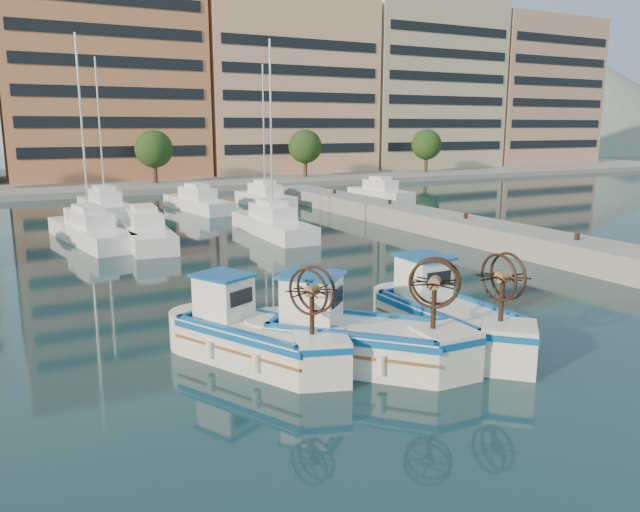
# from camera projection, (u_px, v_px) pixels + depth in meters

# --- Properties ---
(ground) EXTENTS (300.00, 300.00, 0.00)m
(ground) POSITION_uv_depth(u_px,v_px,m) (438.00, 345.00, 18.99)
(ground) COLOR #193A42
(ground) RESTS_ON ground
(quay) EXTENTS (3.00, 60.00, 1.20)m
(quay) POSITION_uv_depth(u_px,v_px,m) (544.00, 245.00, 31.72)
(quay) COLOR gray
(quay) RESTS_ON ground
(waterfront) EXTENTS (180.00, 40.00, 25.60)m
(waterfront) POSITION_uv_depth(u_px,v_px,m) (172.00, 89.00, 77.32)
(waterfront) COLOR gray
(waterfront) RESTS_ON ground
(hill_east) EXTENTS (160.00, 160.00, 50.00)m
(hill_east) POSITION_uv_depth(u_px,v_px,m) (587.00, 150.00, 178.07)
(hill_east) COLOR slate
(hill_east) RESTS_ON ground
(yacht_marina) EXTENTS (41.23, 23.58, 11.50)m
(yacht_marina) POSITION_uv_depth(u_px,v_px,m) (134.00, 219.00, 41.17)
(yacht_marina) COLOR white
(yacht_marina) RESTS_ON ground
(fishing_boat_a) EXTENTS (3.79, 5.02, 3.03)m
(fishing_boat_a) POSITION_uv_depth(u_px,v_px,m) (253.00, 333.00, 17.49)
(fishing_boat_a) COLOR silver
(fishing_boat_a) RESTS_ON ground
(fishing_boat_b) EXTENTS (4.89, 5.00, 3.21)m
(fishing_boat_b) POSITION_uv_depth(u_px,v_px,m) (352.00, 335.00, 17.21)
(fishing_boat_b) COLOR silver
(fishing_boat_b) RESTS_ON ground
(fishing_boat_c) EXTENTS (2.20, 5.17, 3.21)m
(fishing_boat_c) POSITION_uv_depth(u_px,v_px,m) (447.00, 315.00, 19.04)
(fishing_boat_c) COLOR silver
(fishing_boat_c) RESTS_ON ground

